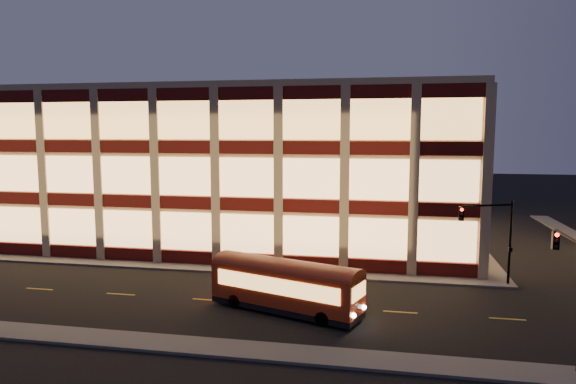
# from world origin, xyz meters

# --- Properties ---
(ground) EXTENTS (200.00, 200.00, 0.00)m
(ground) POSITION_xyz_m (0.00, 0.00, 0.00)
(ground) COLOR black
(ground) RESTS_ON ground
(sidewalk_office_south) EXTENTS (54.00, 2.00, 0.15)m
(sidewalk_office_south) POSITION_xyz_m (-3.00, 1.00, 0.07)
(sidewalk_office_south) COLOR #514F4C
(sidewalk_office_south) RESTS_ON ground
(sidewalk_office_east) EXTENTS (2.00, 30.00, 0.15)m
(sidewalk_office_east) POSITION_xyz_m (23.00, 17.00, 0.07)
(sidewalk_office_east) COLOR #514F4C
(sidewalk_office_east) RESTS_ON ground
(sidewalk_near) EXTENTS (100.00, 2.00, 0.15)m
(sidewalk_near) POSITION_xyz_m (0.00, -13.00, 0.07)
(sidewalk_near) COLOR #514F4C
(sidewalk_near) RESTS_ON ground
(office_building) EXTENTS (50.45, 30.45, 14.50)m
(office_building) POSITION_xyz_m (-2.91, 16.91, 7.25)
(office_building) COLOR tan
(office_building) RESTS_ON ground
(traffic_signal_far) EXTENTS (3.79, 1.87, 6.00)m
(traffic_signal_far) POSITION_xyz_m (22.21, 0.24, 4.11)
(traffic_signal_far) COLOR black
(traffic_signal_far) RESTS_ON ground
(traffic_signal_near) EXTENTS (0.32, 4.45, 6.00)m
(traffic_signal_near) POSITION_xyz_m (23.50, -11.03, 4.13)
(traffic_signal_near) COLOR black
(traffic_signal_near) RESTS_ON ground
(trolley_bus) EXTENTS (9.51, 5.25, 3.14)m
(trolley_bus) POSITION_xyz_m (9.27, -7.07, 1.74)
(trolley_bus) COLOR #972108
(trolley_bus) RESTS_ON ground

